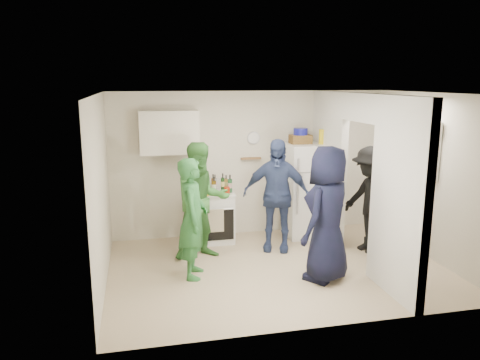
# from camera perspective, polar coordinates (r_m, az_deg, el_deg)

# --- Properties ---
(floor) EXTENTS (4.80, 4.80, 0.00)m
(floor) POSITION_cam_1_polar(r_m,az_deg,el_deg) (6.94, 4.58, -10.66)
(floor) COLOR tan
(floor) RESTS_ON ground
(wall_back) EXTENTS (4.80, 0.00, 4.80)m
(wall_back) POSITION_cam_1_polar(r_m,az_deg,el_deg) (8.16, 1.26, 2.02)
(wall_back) COLOR silver
(wall_back) RESTS_ON floor
(wall_front) EXTENTS (4.80, 0.00, 4.80)m
(wall_front) POSITION_cam_1_polar(r_m,az_deg,el_deg) (5.01, 10.51, -4.69)
(wall_front) COLOR silver
(wall_front) RESTS_ON floor
(wall_left) EXTENTS (0.00, 3.40, 3.40)m
(wall_left) POSITION_cam_1_polar(r_m,az_deg,el_deg) (6.29, -16.62, -1.54)
(wall_left) COLOR silver
(wall_left) RESTS_ON floor
(wall_right) EXTENTS (0.00, 3.40, 3.40)m
(wall_right) POSITION_cam_1_polar(r_m,az_deg,el_deg) (7.61, 22.32, 0.36)
(wall_right) COLOR silver
(wall_right) RESTS_ON floor
(ceiling) EXTENTS (4.80, 4.80, 0.00)m
(ceiling) POSITION_cam_1_polar(r_m,az_deg,el_deg) (6.40, 4.97, 10.46)
(ceiling) COLOR white
(ceiling) RESTS_ON wall_back
(partition_pier_back) EXTENTS (0.12, 1.20, 2.50)m
(partition_pier_back) POSITION_cam_1_polar(r_m,az_deg,el_deg) (7.98, 10.70, 1.57)
(partition_pier_back) COLOR silver
(partition_pier_back) RESTS_ON floor
(partition_pier_front) EXTENTS (0.12, 1.20, 2.50)m
(partition_pier_front) POSITION_cam_1_polar(r_m,az_deg,el_deg) (6.06, 18.81, -2.20)
(partition_pier_front) COLOR silver
(partition_pier_front) RESTS_ON floor
(partition_header) EXTENTS (0.12, 1.00, 0.40)m
(partition_header) POSITION_cam_1_polar(r_m,az_deg,el_deg) (6.86, 14.66, 8.55)
(partition_header) COLOR silver
(partition_header) RESTS_ON partition_pier_back
(stove) EXTENTS (0.72, 0.60, 0.85)m
(stove) POSITION_cam_1_polar(r_m,az_deg,el_deg) (7.90, -3.44, -4.49)
(stove) COLOR white
(stove) RESTS_ON floor
(upper_cabinet) EXTENTS (0.95, 0.34, 0.70)m
(upper_cabinet) POSITION_cam_1_polar(r_m,az_deg,el_deg) (7.69, -8.64, 5.78)
(upper_cabinet) COLOR silver
(upper_cabinet) RESTS_ON wall_back
(fridge) EXTENTS (0.67, 0.65, 1.62)m
(fridge) POSITION_cam_1_polar(r_m,az_deg,el_deg) (8.17, 7.99, -1.23)
(fridge) COLOR white
(fridge) RESTS_ON floor
(wicker_basket) EXTENTS (0.35, 0.25, 0.15)m
(wicker_basket) POSITION_cam_1_polar(r_m,az_deg,el_deg) (8.03, 7.37, 4.96)
(wicker_basket) COLOR brown
(wicker_basket) RESTS_ON fridge
(blue_bowl) EXTENTS (0.24, 0.24, 0.11)m
(blue_bowl) POSITION_cam_1_polar(r_m,az_deg,el_deg) (8.02, 7.40, 5.88)
(blue_bowl) COLOR navy
(blue_bowl) RESTS_ON wicker_basket
(yellow_cup_stack_top) EXTENTS (0.09, 0.09, 0.25)m
(yellow_cup_stack_top) POSITION_cam_1_polar(r_m,az_deg,el_deg) (8.00, 9.91, 5.21)
(yellow_cup_stack_top) COLOR yellow
(yellow_cup_stack_top) RESTS_ON fridge
(wall_clock) EXTENTS (0.22, 0.02, 0.22)m
(wall_clock) POSITION_cam_1_polar(r_m,az_deg,el_deg) (8.09, 1.65, 5.15)
(wall_clock) COLOR white
(wall_clock) RESTS_ON wall_back
(spice_shelf) EXTENTS (0.35, 0.08, 0.03)m
(spice_shelf) POSITION_cam_1_polar(r_m,az_deg,el_deg) (8.10, 1.34, 2.66)
(spice_shelf) COLOR olive
(spice_shelf) RESTS_ON wall_back
(nook_window) EXTENTS (0.03, 0.70, 0.80)m
(nook_window) POSITION_cam_1_polar(r_m,az_deg,el_deg) (7.69, 21.59, 3.57)
(nook_window) COLOR black
(nook_window) RESTS_ON wall_right
(nook_window_frame) EXTENTS (0.04, 0.76, 0.86)m
(nook_window_frame) POSITION_cam_1_polar(r_m,az_deg,el_deg) (7.68, 21.50, 3.57)
(nook_window_frame) COLOR white
(nook_window_frame) RESTS_ON wall_right
(nook_valance) EXTENTS (0.04, 0.82, 0.18)m
(nook_valance) POSITION_cam_1_polar(r_m,az_deg,el_deg) (7.63, 21.55, 6.16)
(nook_valance) COLOR white
(nook_valance) RESTS_ON wall_right
(yellow_cup_stack_stove) EXTENTS (0.09, 0.09, 0.25)m
(yellow_cup_stack_stove) POSITION_cam_1_polar(r_m,az_deg,el_deg) (7.53, -4.13, -0.99)
(yellow_cup_stack_stove) COLOR yellow
(yellow_cup_stack_stove) RESTS_ON stove
(red_cup) EXTENTS (0.09, 0.09, 0.12)m
(red_cup) POSITION_cam_1_polar(r_m,az_deg,el_deg) (7.62, -1.61, -1.31)
(red_cup) COLOR #AD250B
(red_cup) RESTS_ON stove
(person_green_left) EXTENTS (0.52, 0.68, 1.67)m
(person_green_left) POSITION_cam_1_polar(r_m,az_deg,el_deg) (6.42, -5.74, -4.68)
(person_green_left) COLOR #2E7430
(person_green_left) RESTS_ON floor
(person_green_center) EXTENTS (0.95, 0.78, 1.78)m
(person_green_center) POSITION_cam_1_polar(r_m,az_deg,el_deg) (7.06, -4.68, -2.59)
(person_green_center) COLOR #408138
(person_green_center) RESTS_ON floor
(person_denim) EXTENTS (1.14, 0.79, 1.80)m
(person_denim) POSITION_cam_1_polar(r_m,az_deg,el_deg) (7.41, 4.41, -1.85)
(person_denim) COLOR navy
(person_denim) RESTS_ON floor
(person_navy) EXTENTS (1.07, 1.03, 1.84)m
(person_navy) POSITION_cam_1_polar(r_m,az_deg,el_deg) (6.37, 10.60, -4.12)
(person_navy) COLOR black
(person_navy) RESTS_ON floor
(person_nook) EXTENTS (0.86, 1.20, 1.69)m
(person_nook) POSITION_cam_1_polar(r_m,az_deg,el_deg) (7.59, 15.62, -2.35)
(person_nook) COLOR black
(person_nook) RESTS_ON floor
(bottle_a) EXTENTS (0.06, 0.06, 0.30)m
(bottle_a) POSITION_cam_1_polar(r_m,az_deg,el_deg) (7.85, -5.59, -0.27)
(bottle_a) COLOR brown
(bottle_a) RESTS_ON stove
(bottle_b) EXTENTS (0.06, 0.06, 0.25)m
(bottle_b) POSITION_cam_1_polar(r_m,az_deg,el_deg) (7.65, -4.86, -0.78)
(bottle_b) COLOR #1C4517
(bottle_b) RESTS_ON stove
(bottle_c) EXTENTS (0.06, 0.06, 0.25)m
(bottle_c) POSITION_cam_1_polar(r_m,az_deg,el_deg) (7.88, -4.31, -0.40)
(bottle_c) COLOR #ADB4BC
(bottle_c) RESTS_ON stove
(bottle_d) EXTENTS (0.08, 0.08, 0.27)m
(bottle_d) POSITION_cam_1_polar(r_m,az_deg,el_deg) (7.71, -3.22, -0.60)
(bottle_d) COLOR #56410F
(bottle_d) RESTS_ON stove
(bottle_e) EXTENTS (0.06, 0.06, 0.26)m
(bottle_e) POSITION_cam_1_polar(r_m,az_deg,el_deg) (7.93, -3.06, -0.26)
(bottle_e) COLOR #939BA3
(bottle_e) RESTS_ON stove
(bottle_f) EXTENTS (0.06, 0.06, 0.30)m
(bottle_f) POSITION_cam_1_polar(r_m,az_deg,el_deg) (7.81, -2.13, -0.27)
(bottle_f) COLOR #153312
(bottle_f) RESTS_ON stove
(bottle_g) EXTENTS (0.06, 0.06, 0.25)m
(bottle_g) POSITION_cam_1_polar(r_m,az_deg,el_deg) (7.93, -1.71, -0.28)
(bottle_g) COLOR olive
(bottle_g) RESTS_ON stove
(bottle_h) EXTENTS (0.06, 0.06, 0.24)m
(bottle_h) POSITION_cam_1_polar(r_m,az_deg,el_deg) (7.59, -5.61, -0.93)
(bottle_h) COLOR #A5A9B1
(bottle_h) RESTS_ON stove
(bottle_i) EXTENTS (0.06, 0.06, 0.29)m
(bottle_i) POSITION_cam_1_polar(r_m,az_deg,el_deg) (7.84, -3.29, -0.30)
(bottle_i) COLOR brown
(bottle_i) RESTS_ON stove
(bottle_j) EXTENTS (0.07, 0.07, 0.30)m
(bottle_j) POSITION_cam_1_polar(r_m,az_deg,el_deg) (7.72, -1.23, -0.44)
(bottle_j) COLOR #1C5128
(bottle_j) RESTS_ON stove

